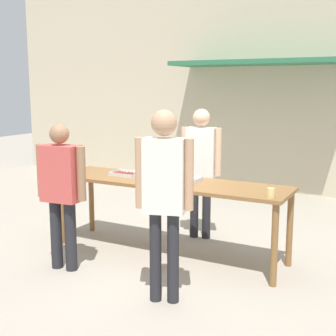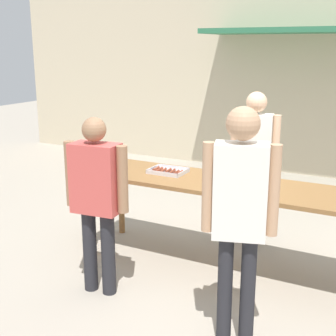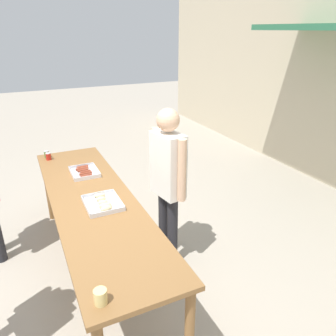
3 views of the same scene
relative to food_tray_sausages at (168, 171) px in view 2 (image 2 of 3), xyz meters
name	(u,v)px [view 2 (image 2 of 3)]	position (x,y,z in m)	size (l,w,h in m)	color
ground_plane	(219,267)	(0.62, -0.06, -0.92)	(24.00, 24.00, 0.00)	#A39989
building_facade_back	(313,40)	(0.62, 3.92, 1.34)	(12.00, 1.11, 4.50)	beige
serving_table	(221,191)	(0.62, -0.06, -0.11)	(2.87, 0.75, 0.90)	brown
food_tray_sausages	(168,171)	(0.00, 0.00, 0.00)	(0.37, 0.29, 0.04)	silver
food_tray_buns	(241,181)	(0.79, 0.00, 0.01)	(0.39, 0.31, 0.06)	silver
condiment_jar_mustard	(95,168)	(-0.69, -0.32, 0.03)	(0.06, 0.06, 0.09)	#567A38
condiment_jar_ketchup	(103,168)	(-0.60, -0.31, 0.03)	(0.06, 0.06, 0.09)	#B22319
person_server_behind_table	(254,154)	(0.70, 0.70, 0.12)	(0.52, 0.26, 1.71)	#232328
person_customer_holding_hotdog	(97,192)	(-0.17, -1.00, 0.03)	(0.60, 0.27, 1.60)	#232328
person_customer_with_cup	(240,206)	(1.18, -1.17, 0.18)	(0.52, 0.30, 1.79)	#232328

